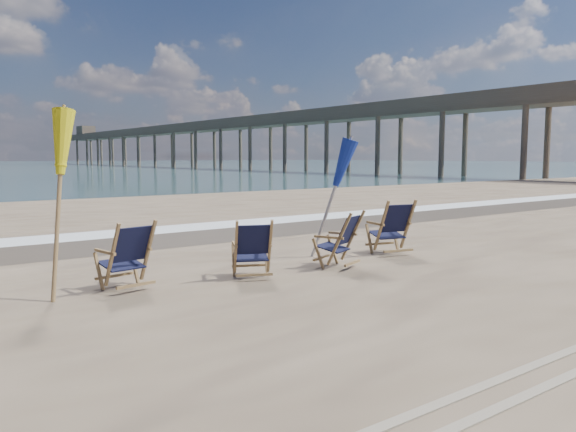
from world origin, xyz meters
The scene contains 9 objects.
surf_foam centered at (0.00, 8.30, 0.00)m, with size 200.00×1.40×0.01m, color silver.
wet_sand_strip centered at (0.00, 6.80, 0.00)m, with size 200.00×2.60×0.00m, color #42362A.
beach_chair_0 centered at (-2.11, 2.59, 0.48)m, with size 0.62×0.70×0.97m, color black, non-canonical shape.
beach_chair_1 centered at (-0.45, 2.05, 0.45)m, with size 0.58×0.65×0.90m, color black, non-canonical shape.
beach_chair_2 centered at (1.25, 2.07, 0.47)m, with size 0.60×0.67×0.94m, color black, non-canonical shape.
beach_chair_3 centered at (2.82, 2.26, 0.52)m, with size 0.66×0.75×1.04m, color black, non-canonical shape.
umbrella_yellow centered at (-3.23, 2.77, 1.91)m, with size 0.30×0.30×2.45m.
umbrella_blue centered at (1.43, 2.88, 1.66)m, with size 0.30×0.30×2.19m.
fishing_pier centered at (38.00, 74.00, 4.65)m, with size 4.40×140.00×9.30m, color brown, non-canonical shape.
Camera 1 is at (-5.11, -4.71, 1.81)m, focal length 35.00 mm.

